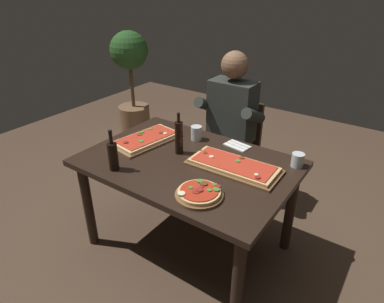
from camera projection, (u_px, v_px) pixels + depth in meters
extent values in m
plane|color=#4C3828|center=(188.00, 244.00, 2.61)|extent=(6.40, 6.40, 0.00)
cube|color=black|center=(188.00, 163.00, 2.27)|extent=(1.40, 0.96, 0.04)
cylinder|color=black|center=(88.00, 205.00, 2.47)|extent=(0.07, 0.07, 0.70)
cylinder|color=black|center=(238.00, 284.00, 1.84)|extent=(0.07, 0.07, 0.70)
cylinder|color=black|center=(158.00, 161.00, 3.05)|extent=(0.07, 0.07, 0.70)
cylinder|color=black|center=(290.00, 210.00, 2.42)|extent=(0.07, 0.07, 0.70)
cube|color=brown|center=(233.00, 167.00, 2.17)|extent=(0.61, 0.28, 0.02)
cube|color=#DBB270|center=(234.00, 165.00, 2.16)|extent=(0.57, 0.25, 0.02)
cube|color=red|center=(234.00, 163.00, 2.15)|extent=(0.52, 0.22, 0.01)
cylinder|color=beige|center=(256.00, 175.00, 2.02)|extent=(0.03, 0.03, 0.01)
cylinder|color=maroon|center=(258.00, 177.00, 1.99)|extent=(0.03, 0.03, 0.01)
cylinder|color=beige|center=(211.00, 157.00, 2.22)|extent=(0.03, 0.03, 0.01)
cylinder|color=#4C7F2D|center=(238.00, 161.00, 2.17)|extent=(0.03, 0.03, 0.01)
cylinder|color=brown|center=(205.00, 153.00, 2.27)|extent=(0.03, 0.03, 0.00)
cylinder|color=brown|center=(242.00, 158.00, 2.21)|extent=(0.03, 0.03, 0.01)
cube|color=brown|center=(147.00, 141.00, 2.52)|extent=(0.35, 0.55, 0.02)
cube|color=#E5C184|center=(146.00, 138.00, 2.51)|extent=(0.31, 0.51, 0.02)
cube|color=red|center=(146.00, 137.00, 2.50)|extent=(0.28, 0.46, 0.01)
cylinder|color=#4C7F2D|center=(142.00, 132.00, 2.57)|extent=(0.04, 0.04, 0.01)
cylinder|color=brown|center=(139.00, 134.00, 2.53)|extent=(0.04, 0.04, 0.00)
cylinder|color=#4C7F2D|center=(141.00, 141.00, 2.43)|extent=(0.04, 0.04, 0.00)
cylinder|color=#4C7F2D|center=(150.00, 129.00, 2.61)|extent=(0.03, 0.03, 0.01)
cylinder|color=maroon|center=(126.00, 142.00, 2.41)|extent=(0.04, 0.04, 0.01)
cylinder|color=brown|center=(161.00, 133.00, 2.56)|extent=(0.03, 0.03, 0.01)
cylinder|color=beige|center=(165.00, 133.00, 2.55)|extent=(0.03, 0.03, 0.01)
cylinder|color=brown|center=(199.00, 195.00, 1.90)|extent=(0.28, 0.28, 0.02)
cylinder|color=#DBB270|center=(199.00, 192.00, 1.89)|extent=(0.25, 0.25, 0.02)
cylinder|color=#B72D19|center=(199.00, 191.00, 1.88)|extent=(0.22, 0.22, 0.01)
cylinder|color=#4C7F2D|center=(209.00, 190.00, 1.87)|extent=(0.03, 0.03, 0.01)
cylinder|color=#4C7F2D|center=(200.00, 181.00, 1.95)|extent=(0.04, 0.04, 0.01)
cylinder|color=maroon|center=(201.00, 187.00, 1.90)|extent=(0.02, 0.02, 0.00)
cylinder|color=#4C7F2D|center=(216.00, 189.00, 1.88)|extent=(0.04, 0.04, 0.01)
cylinder|color=beige|center=(181.00, 193.00, 1.84)|extent=(0.04, 0.04, 0.01)
cylinder|color=maroon|center=(196.00, 192.00, 1.86)|extent=(0.04, 0.04, 0.00)
cylinder|color=maroon|center=(204.00, 184.00, 1.93)|extent=(0.02, 0.02, 0.01)
cylinder|color=#4C7F2D|center=(191.00, 187.00, 1.90)|extent=(0.03, 0.03, 0.00)
cylinder|color=#4C7F2D|center=(215.00, 185.00, 1.93)|extent=(0.03, 0.03, 0.00)
cylinder|color=maroon|center=(199.00, 190.00, 1.87)|extent=(0.04, 0.04, 0.01)
cylinder|color=maroon|center=(218.00, 186.00, 1.91)|extent=(0.03, 0.03, 0.01)
cylinder|color=brown|center=(204.00, 184.00, 1.93)|extent=(0.04, 0.04, 0.01)
cylinder|color=black|center=(113.00, 157.00, 2.12)|extent=(0.06, 0.06, 0.18)
cylinder|color=black|center=(111.00, 138.00, 2.06)|extent=(0.02, 0.02, 0.08)
cylinder|color=black|center=(110.00, 131.00, 2.04)|extent=(0.03, 0.03, 0.01)
cylinder|color=black|center=(179.00, 138.00, 2.31)|extent=(0.06, 0.06, 0.23)
cylinder|color=black|center=(179.00, 118.00, 2.24)|extent=(0.02, 0.02, 0.05)
cylinder|color=black|center=(178.00, 114.00, 2.22)|extent=(0.02, 0.02, 0.01)
cylinder|color=silver|center=(196.00, 133.00, 2.53)|extent=(0.08, 0.08, 0.11)
cylinder|color=silver|center=(196.00, 137.00, 2.54)|extent=(0.07, 0.07, 0.04)
cylinder|color=silver|center=(298.00, 160.00, 2.18)|extent=(0.08, 0.08, 0.09)
cube|color=white|center=(237.00, 146.00, 2.45)|extent=(0.19, 0.14, 0.01)
cube|color=silver|center=(236.00, 146.00, 2.44)|extent=(0.17, 0.04, 0.00)
cube|color=silver|center=(239.00, 144.00, 2.46)|extent=(0.17, 0.04, 0.00)
cube|color=#3D2B1E|center=(230.00, 153.00, 3.02)|extent=(0.44, 0.44, 0.04)
cube|color=#3D2B1E|center=(242.00, 122.00, 3.06)|extent=(0.40, 0.04, 0.42)
cylinder|color=#3D2B1E|center=(200.00, 177.00, 3.08)|extent=(0.04, 0.04, 0.41)
cylinder|color=#3D2B1E|center=(237.00, 190.00, 2.89)|extent=(0.04, 0.04, 0.41)
cylinder|color=#3D2B1E|center=(221.00, 160.00, 3.36)|extent=(0.04, 0.04, 0.41)
cylinder|color=#3D2B1E|center=(256.00, 172.00, 3.17)|extent=(0.04, 0.04, 0.41)
cylinder|color=#23232D|center=(209.00, 178.00, 3.03)|extent=(0.11, 0.11, 0.45)
cylinder|color=#23232D|center=(228.00, 185.00, 2.93)|extent=(0.11, 0.11, 0.45)
cube|color=#23232D|center=(224.00, 149.00, 2.91)|extent=(0.34, 0.40, 0.12)
cube|color=#2D332D|center=(232.00, 111.00, 2.83)|extent=(0.38, 0.22, 0.52)
sphere|color=brown|center=(235.00, 65.00, 2.65)|extent=(0.22, 0.22, 0.22)
cylinder|color=#2D332D|center=(207.00, 105.00, 2.90)|extent=(0.09, 0.31, 0.21)
cylinder|color=#2D332D|center=(253.00, 116.00, 2.67)|extent=(0.09, 0.31, 0.21)
cylinder|color=#846042|center=(135.00, 119.00, 4.39)|extent=(0.39, 0.39, 0.36)
cylinder|color=brown|center=(132.00, 86.00, 4.18)|extent=(0.04, 0.04, 0.52)
sphere|color=#285623|center=(129.00, 50.00, 3.98)|extent=(0.45, 0.45, 0.45)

